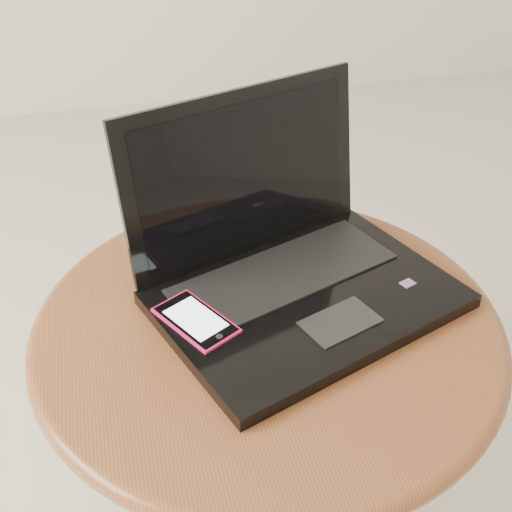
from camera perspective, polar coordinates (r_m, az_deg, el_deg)
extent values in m
cylinder|color=brown|center=(1.02, 0.89, -15.59)|extent=(0.10, 0.10, 0.43)
cylinder|color=brown|center=(0.86, 1.03, -5.90)|extent=(0.58, 0.58, 0.03)
torus|color=brown|center=(0.86, 1.03, -5.90)|extent=(0.61, 0.61, 0.03)
cube|color=black|center=(0.86, 4.47, -3.81)|extent=(0.44, 0.37, 0.02)
cube|color=black|center=(0.88, 2.45, -1.51)|extent=(0.33, 0.21, 0.00)
cube|color=black|center=(0.81, 7.41, -5.71)|extent=(0.11, 0.09, 0.00)
cube|color=red|center=(0.89, 13.14, -2.34)|extent=(0.02, 0.02, 0.00)
cube|color=black|center=(0.89, -0.97, 7.31)|extent=(0.36, 0.16, 0.23)
cube|color=black|center=(0.89, -0.80, 7.23)|extent=(0.31, 0.14, 0.19)
cube|color=black|center=(0.84, -4.14, -5.07)|extent=(0.12, 0.14, 0.01)
cube|color=#B72761|center=(0.87, -6.47, -2.98)|extent=(0.06, 0.04, 0.00)
cube|color=#ED1B57|center=(0.81, -5.30, -5.82)|extent=(0.10, 0.12, 0.01)
cube|color=black|center=(0.81, -5.32, -5.50)|extent=(0.10, 0.12, 0.00)
cube|color=silver|center=(0.81, -5.32, -5.45)|extent=(0.08, 0.09, 0.00)
cylinder|color=black|center=(0.78, -3.23, -7.04)|extent=(0.01, 0.01, 0.00)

